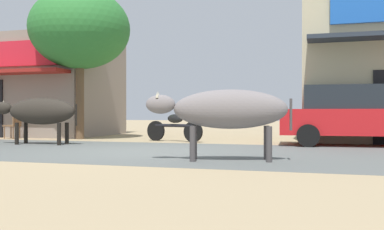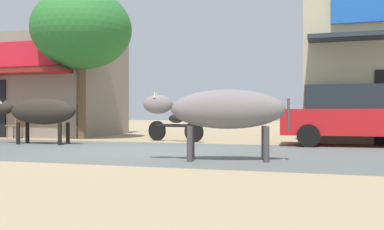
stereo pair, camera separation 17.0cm
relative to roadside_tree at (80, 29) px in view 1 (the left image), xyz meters
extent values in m
plane|color=tan|center=(3.93, -3.75, -3.76)|extent=(80.00, 80.00, 0.00)
cube|color=#565A58|center=(3.93, -3.75, -3.76)|extent=(72.00, 5.48, 0.00)
cube|color=gray|center=(-3.44, 2.09, -1.83)|extent=(6.45, 4.18, 3.87)
cylinder|color=brown|center=(0.00, 0.00, -2.43)|extent=(0.28, 0.28, 2.67)
ellipsoid|color=#2B702F|center=(0.00, 0.00, 0.02)|extent=(3.42, 3.42, 2.73)
cube|color=red|center=(8.92, -0.55, -3.11)|extent=(4.27, 1.81, 0.70)
cube|color=#1E2328|center=(8.60, -0.57, -2.44)|extent=(2.38, 1.59, 0.64)
cylinder|color=black|center=(7.52, 0.18, -3.46)|extent=(0.61, 0.21, 0.60)
cylinder|color=black|center=(7.60, -1.42, -3.46)|extent=(0.61, 0.21, 0.60)
cylinder|color=black|center=(4.18, -0.48, -3.44)|extent=(0.64, 0.24, 0.64)
cylinder|color=black|center=(2.83, -0.13, -3.44)|extent=(0.64, 0.24, 0.64)
cylinder|color=black|center=(3.51, -0.31, -3.26)|extent=(1.37, 0.44, 0.10)
ellipsoid|color=black|center=(3.56, -0.32, -3.04)|extent=(0.60, 0.37, 0.28)
cylinder|color=black|center=(4.11, -0.46, -2.99)|extent=(0.06, 0.06, 0.60)
ellipsoid|color=#2A251F|center=(0.32, -2.57, -2.82)|extent=(2.05, 0.78, 0.75)
ellipsoid|color=#2A251F|center=(-0.93, -2.67, -2.73)|extent=(0.58, 0.32, 0.36)
cone|color=beige|center=(-0.99, -2.57, -2.55)|extent=(0.06, 0.06, 0.12)
cylinder|color=black|center=(-0.32, -2.84, -3.45)|extent=(0.11, 0.11, 0.62)
cylinder|color=black|center=(-0.35, -2.40, -3.45)|extent=(0.11, 0.11, 0.62)
cylinder|color=black|center=(0.99, -2.74, -3.45)|extent=(0.11, 0.11, 0.62)
cylinder|color=black|center=(0.95, -2.30, -3.45)|extent=(0.11, 0.11, 0.62)
cylinder|color=black|center=(1.37, -2.49, -2.92)|extent=(0.05, 0.05, 0.60)
ellipsoid|color=slate|center=(6.28, -5.18, -2.79)|extent=(2.23, 1.08, 0.74)
ellipsoid|color=slate|center=(4.99, -5.47, -2.70)|extent=(0.61, 0.39, 0.36)
cone|color=beige|center=(4.96, -5.57, -2.52)|extent=(0.06, 0.06, 0.12)
cone|color=beige|center=(4.92, -5.38, -2.52)|extent=(0.06, 0.06, 0.12)
cylinder|color=#443F40|center=(5.65, -5.55, -3.43)|extent=(0.11, 0.11, 0.65)
cylinder|color=#443F40|center=(5.55, -5.11, -3.43)|extent=(0.11, 0.11, 0.65)
cylinder|color=#443F40|center=(7.01, -5.25, -3.43)|extent=(0.11, 0.11, 0.65)
cylinder|color=#443F40|center=(6.91, -4.81, -3.43)|extent=(0.11, 0.11, 0.65)
cylinder|color=#443F40|center=(7.38, -4.94, -2.89)|extent=(0.05, 0.05, 0.59)
cube|color=brown|center=(-2.41, -0.45, -3.31)|extent=(0.45, 0.45, 0.05)
cube|color=brown|center=(-2.21, -0.44, -3.06)|extent=(0.05, 0.44, 0.44)
cylinder|color=brown|center=(-2.58, -0.63, -3.55)|extent=(0.04, 0.04, 0.43)
cylinder|color=brown|center=(-2.59, -0.28, -3.55)|extent=(0.04, 0.04, 0.43)
cylinder|color=brown|center=(-2.23, -0.62, -3.55)|extent=(0.04, 0.04, 0.43)
cylinder|color=brown|center=(-2.24, -0.27, -3.55)|extent=(0.04, 0.04, 0.43)
camera|label=1|loc=(7.89, -13.21, -2.86)|focal=40.73mm
camera|label=2|loc=(8.06, -13.16, -2.86)|focal=40.73mm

